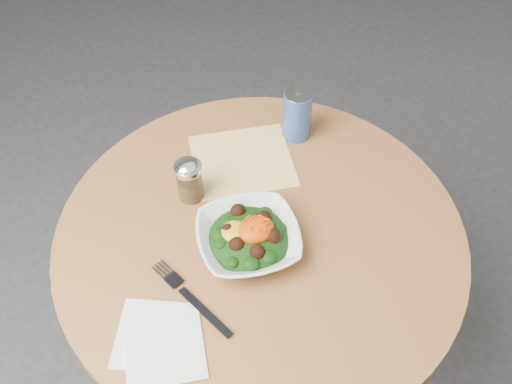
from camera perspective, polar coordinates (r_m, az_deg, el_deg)
ground at (r=1.91m, az=0.29°, el=-17.46°), size 6.00×6.00×0.00m
table at (r=1.42m, az=0.38°, el=-8.65°), size 0.90×0.90×0.75m
cloth_napkin at (r=1.39m, az=-1.37°, el=3.16°), size 0.29×0.28×0.00m
paper_napkins at (r=1.13m, az=-9.60°, el=-14.54°), size 0.20×0.23×0.00m
salad_bowl at (r=1.20m, az=-0.76°, el=-4.62°), size 0.26×0.26×0.08m
fork at (r=1.16m, az=-6.73°, el=-10.26°), size 0.08×0.23×0.00m
spice_shaker at (r=1.28m, az=-6.68°, el=1.21°), size 0.06×0.06×0.11m
beverage_can at (r=1.41m, az=4.13°, el=7.74°), size 0.07×0.07×0.14m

